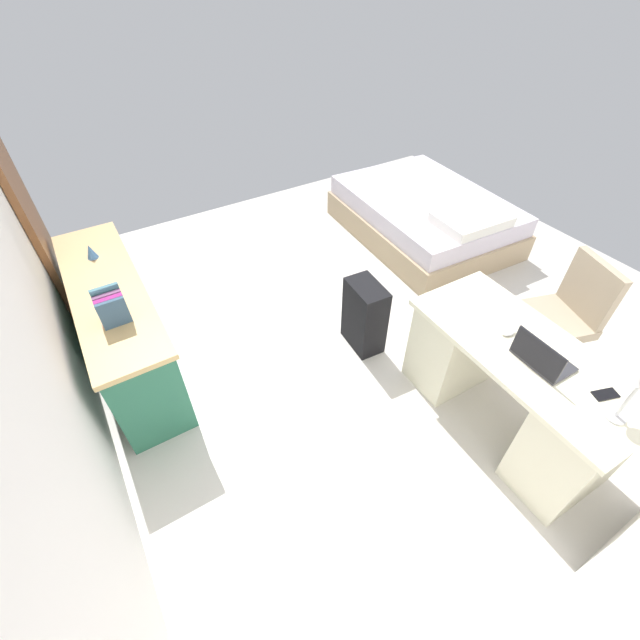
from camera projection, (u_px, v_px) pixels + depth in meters
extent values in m
plane|color=beige|center=(378.00, 328.00, 3.74)|extent=(5.60, 5.60, 0.00)
cube|color=white|center=(3.00, 294.00, 1.92)|extent=(4.34, 0.10, 2.76)
cube|color=brown|center=(28.00, 211.00, 3.20)|extent=(0.88, 0.05, 2.04)
cube|color=beige|center=(527.00, 351.00, 2.54)|extent=(1.46, 0.70, 0.04)
cube|color=beige|center=(573.00, 447.00, 2.49)|extent=(0.42, 0.61, 0.71)
cube|color=beige|center=(456.00, 343.00, 3.11)|extent=(0.42, 0.61, 0.71)
cylinder|color=black|center=(532.00, 360.00, 3.44)|extent=(0.52, 0.52, 0.04)
cylinder|color=black|center=(540.00, 343.00, 3.31)|extent=(0.06, 0.06, 0.42)
cube|color=tan|center=(552.00, 320.00, 3.14)|extent=(0.58, 0.58, 0.08)
cube|color=tan|center=(591.00, 289.00, 3.00)|extent=(0.44, 0.19, 0.44)
cube|color=#28664C|center=(123.00, 328.00, 3.23)|extent=(1.76, 0.44, 0.72)
cube|color=tan|center=(106.00, 289.00, 2.97)|extent=(1.80, 0.48, 0.04)
cube|color=#225641|center=(173.00, 363.00, 3.18)|extent=(0.67, 0.01, 0.25)
cube|color=#225641|center=(145.00, 305.00, 3.67)|extent=(0.67, 0.01, 0.25)
cube|color=tan|center=(422.00, 224.00, 4.78)|extent=(1.98, 1.52, 0.28)
cube|color=silver|center=(425.00, 204.00, 4.62)|extent=(1.92, 1.45, 0.20)
cube|color=white|center=(472.00, 219.00, 4.08)|extent=(0.52, 0.71, 0.10)
cube|color=black|center=(364.00, 316.00, 3.40)|extent=(0.38, 0.25, 0.61)
cube|color=#333338|center=(543.00, 360.00, 2.46)|extent=(0.32, 0.23, 0.02)
cube|color=black|center=(537.00, 354.00, 2.35)|extent=(0.31, 0.02, 0.19)
ellipsoid|color=white|center=(509.00, 332.00, 2.62)|extent=(0.06, 0.10, 0.03)
cube|color=black|center=(605.00, 394.00, 2.28)|extent=(0.11, 0.15, 0.01)
cylinder|color=silver|center=(615.00, 416.00, 2.18)|extent=(0.11, 0.11, 0.01)
cylinder|color=silver|center=(629.00, 399.00, 2.08)|extent=(0.02, 0.02, 0.28)
cone|color=white|center=(634.00, 373.00, 2.01)|extent=(0.11, 0.11, 0.09)
cube|color=#385570|center=(114.00, 313.00, 2.60)|extent=(0.03, 0.17, 0.20)
cube|color=#9A2376|center=(113.00, 310.00, 2.63)|extent=(0.04, 0.17, 0.19)
cube|color=#73456E|center=(111.00, 306.00, 2.65)|extent=(0.03, 0.17, 0.20)
cube|color=teal|center=(109.00, 301.00, 2.67)|extent=(0.03, 0.17, 0.22)
cone|color=#4C7FBF|center=(91.00, 252.00, 3.17)|extent=(0.08, 0.08, 0.11)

